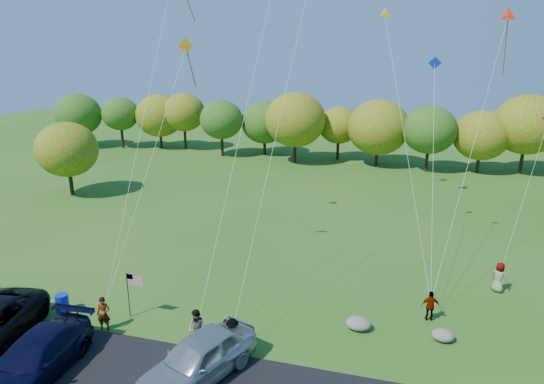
{
  "coord_description": "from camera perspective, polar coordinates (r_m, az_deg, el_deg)",
  "views": [
    {
      "loc": [
        7.94,
        -18.92,
        13.73
      ],
      "look_at": [
        0.95,
        6.0,
        5.78
      ],
      "focal_mm": 32.0,
      "sensor_mm": 36.0,
      "label": 1
    }
  ],
  "objects": [
    {
      "name": "flag_assembly",
      "position": [
        26.29,
        -16.14,
        -10.45
      ],
      "size": [
        0.93,
        0.6,
        2.5
      ],
      "color": "black",
      "rests_on": "ground"
    },
    {
      "name": "minivan_silver",
      "position": [
        21.79,
        -8.65,
        -18.78
      ],
      "size": [
        4.25,
        6.18,
        1.95
      ],
      "primitive_type": "imported",
      "rotation": [
        0.0,
        0.0,
        -0.38
      ],
      "color": "#B0B6BC",
      "rests_on": "asphalt_lane"
    },
    {
      "name": "treeline",
      "position": [
        56.58,
        7.39,
        7.85
      ],
      "size": [
        75.43,
        27.93,
        8.59
      ],
      "color": "#321F12",
      "rests_on": "ground"
    },
    {
      "name": "boulder_far",
      "position": [
        25.67,
        19.47,
        -15.61
      ],
      "size": [
        1.07,
        0.89,
        0.56
      ],
      "primitive_type": "ellipsoid",
      "color": "slate",
      "rests_on": "ground"
    },
    {
      "name": "minivan_navy",
      "position": [
        23.93,
        -26.16,
        -17.19
      ],
      "size": [
        2.76,
        6.22,
        1.77
      ],
      "primitive_type": "imported",
      "rotation": [
        0.0,
        0.0,
        0.05
      ],
      "color": "black",
      "rests_on": "asphalt_lane"
    },
    {
      "name": "flyer_e",
      "position": [
        31.05,
        25.14,
        -9.07
      ],
      "size": [
        1.04,
        0.98,
        1.79
      ],
      "primitive_type": "imported",
      "rotation": [
        0.0,
        0.0,
        2.51
      ],
      "color": "#4C4C59",
      "rests_on": "ground"
    },
    {
      "name": "flyer_a",
      "position": [
        26.13,
        -19.2,
        -13.4
      ],
      "size": [
        0.75,
        0.62,
        1.79
      ],
      "primitive_type": "imported",
      "rotation": [
        0.0,
        0.0,
        0.33
      ],
      "color": "#4C4C59",
      "rests_on": "ground"
    },
    {
      "name": "ground",
      "position": [
        24.69,
        -6.16,
        -16.82
      ],
      "size": [
        140.0,
        140.0,
        0.0
      ],
      "primitive_type": "plane",
      "color": "#2E5D1A",
      "rests_on": "ground"
    },
    {
      "name": "flyer_b",
      "position": [
        23.84,
        -8.83,
        -15.59
      ],
      "size": [
        1.13,
        1.03,
        1.88
      ],
      "primitive_type": "imported",
      "rotation": [
        0.0,
        0.0,
        -0.43
      ],
      "color": "#4C4C59",
      "rests_on": "ground"
    },
    {
      "name": "flyer_d",
      "position": [
        26.83,
        18.14,
        -12.62
      ],
      "size": [
        1.01,
        0.54,
        1.64
      ],
      "primitive_type": "imported",
      "rotation": [
        0.0,
        0.0,
        3.3
      ],
      "color": "#4C4C59",
      "rests_on": "ground"
    },
    {
      "name": "boulder_near",
      "position": [
        25.47,
        10.13,
        -14.99
      ],
      "size": [
        1.29,
        1.01,
        0.64
      ],
      "primitive_type": "ellipsoid",
      "color": "slate",
      "rests_on": "ground"
    },
    {
      "name": "trash_barrel",
      "position": [
        28.7,
        -23.44,
        -11.91
      ],
      "size": [
        0.67,
        0.67,
        1.01
      ],
      "primitive_type": "cylinder",
      "color": "#0D1EC9",
      "rests_on": "ground"
    },
    {
      "name": "flyer_c",
      "position": [
        23.48,
        -4.67,
        -16.37
      ],
      "size": [
        1.17,
        1.16,
        1.62
      ],
      "primitive_type": "imported",
      "rotation": [
        0.0,
        0.0,
        2.36
      ],
      "color": "#4C4C59",
      "rests_on": "ground"
    }
  ]
}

